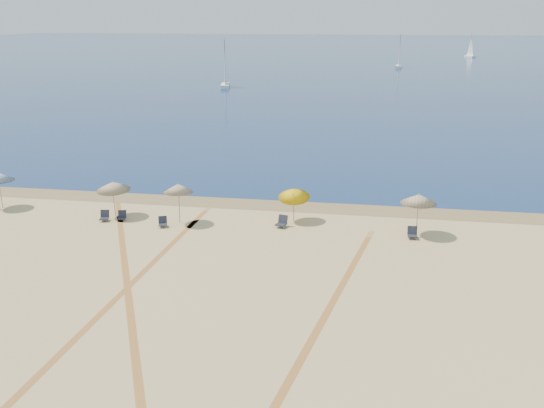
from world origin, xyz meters
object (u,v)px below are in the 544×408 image
Objects in this scene: sailboat_2 at (225,73)px; sailboat_1 at (399,58)px; chair_2 at (122,216)px; umbrella_3 at (294,193)px; chair_3 at (163,222)px; umbrella_4 at (419,199)px; sailboat_0 at (470,50)px; umbrella_2 at (178,188)px; chair_5 at (412,233)px; chair_4 at (282,222)px; umbrella_1 at (113,186)px; chair_1 at (105,216)px.

sailboat_1 is at bearing 45.39° from sailboat_2.
umbrella_3 is at bearing -4.75° from chair_2.
sailboat_2 is at bearing 81.08° from chair_3.
umbrella_4 reaches higher than chair_2.
sailboat_0 is (44.85, 170.34, 1.94)m from chair_2.
umbrella_4 reaches higher than chair_3.
sailboat_1 is (2.66, 124.69, 0.22)m from umbrella_4.
sailboat_2 is (-11.59, 74.96, 2.31)m from chair_2.
umbrella_2 is 0.36× the size of sailboat_0.
sailboat_2 reaches higher than chair_2.
chair_5 is at bearing -87.95° from sailboat_1.
chair_5 is 80.94m from sailboat_2.
chair_4 is 1.24× the size of chair_5.
umbrella_2 is 175.09m from sailboat_0.
umbrella_3 is (7.14, 1.57, -0.44)m from umbrella_2.
sailboat_1 reaches higher than umbrella_1.
chair_3 is (4.10, -0.48, -0.02)m from chair_1.
sailboat_1 is at bearing 79.96° from umbrella_1.
umbrella_1 reaches higher than chair_2.
chair_1 is 1.00× the size of chair_3.
umbrella_4 is 2.07m from chair_5.
umbrella_4 is 18.72m from chair_2.
umbrella_3 is 7.75m from umbrella_4.
umbrella_2 is 14.65m from chair_5.
chair_3 is (-15.59, -1.15, -1.98)m from umbrella_4.
umbrella_1 is at bearing 59.03° from chair_1.
sailboat_2 is at bearing 123.10° from chair_4.
umbrella_1 is 126.34m from sailboat_1.
chair_2 is 18.35m from chair_5.
sailboat_1 is 59.96m from sailboat_2.
chair_3 is at bearing -27.31° from chair_2.
chair_1 is (-12.06, -1.95, -1.57)m from umbrella_3.
chair_1 is at bearing 153.48° from chair_3.
umbrella_3 is at bearing -3.48° from chair_1.
sailboat_1 is (21.27, 125.10, 2.20)m from chair_2.
chair_2 is at bearing -42.46° from umbrella_1.
sailboat_0 is (45.61, 169.65, 0.15)m from umbrella_1.
umbrella_4 is 124.72m from sailboat_1.
sailboat_1 is at bearing 88.78° from umbrella_4.
umbrella_2 is at bearing -160.47° from chair_4.
umbrella_1 is 0.33× the size of sailboat_0.
umbrella_4 reaches higher than umbrella_1.
chair_1 is at bearing -127.18° from sailboat_0.
chair_1 is at bearing -108.27° from umbrella_1.
chair_2 is 0.94× the size of chair_3.
chair_5 reaches higher than chair_3.
umbrella_3 is 3.34× the size of chair_2.
umbrella_2 is 1.02× the size of umbrella_4.
chair_4 is (-0.59, -1.24, -1.54)m from umbrella_3.
chair_5 is 0.08× the size of sailboat_2.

